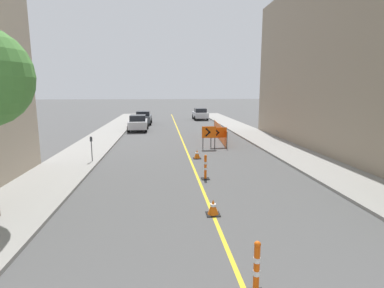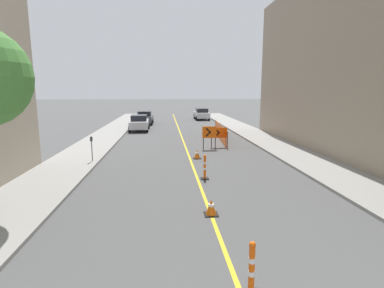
{
  "view_description": "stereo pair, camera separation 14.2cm",
  "coord_description": "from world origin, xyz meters",
  "px_view_note": "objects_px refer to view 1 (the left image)",
  "views": [
    {
      "loc": [
        -1.6,
        1.39,
        3.99
      ],
      "look_at": [
        0.07,
        18.11,
        1.0
      ],
      "focal_mm": 28.0,
      "sensor_mm": 36.0,
      "label": 1
    },
    {
      "loc": [
        -1.46,
        1.38,
        3.99
      ],
      "look_at": [
        0.07,
        18.11,
        1.0
      ],
      "focal_mm": 28.0,
      "sensor_mm": 36.0,
      "label": 2
    }
  ],
  "objects_px": {
    "traffic_cone_third": "(197,154)",
    "arrow_barricade_primary": "(209,133)",
    "parked_car_curb_far": "(200,114)",
    "traffic_cone_second": "(213,207)",
    "arrow_barricade_secondary": "(218,133)",
    "parked_car_curb_near": "(138,123)",
    "parked_car_curb_mid": "(144,118)",
    "delineator_post_rear": "(205,169)",
    "delineator_post_front": "(256,273)",
    "parking_meter_far_curb": "(91,144)"
  },
  "relations": [
    {
      "from": "traffic_cone_third",
      "to": "arrow_barricade_primary",
      "type": "height_order",
      "value": "arrow_barricade_primary"
    },
    {
      "from": "parked_car_curb_far",
      "to": "traffic_cone_second",
      "type": "bearing_deg",
      "value": -97.64
    },
    {
      "from": "traffic_cone_third",
      "to": "arrow_barricade_secondary",
      "type": "bearing_deg",
      "value": 61.15
    },
    {
      "from": "parked_car_curb_near",
      "to": "parked_car_curb_mid",
      "type": "bearing_deg",
      "value": 86.41
    },
    {
      "from": "traffic_cone_second",
      "to": "delineator_post_rear",
      "type": "distance_m",
      "value": 4.01
    },
    {
      "from": "parked_car_curb_mid",
      "to": "arrow_barricade_secondary",
      "type": "bearing_deg",
      "value": -67.7
    },
    {
      "from": "traffic_cone_third",
      "to": "arrow_barricade_primary",
      "type": "bearing_deg",
      "value": 67.81
    },
    {
      "from": "parked_car_curb_near",
      "to": "delineator_post_front",
      "type": "bearing_deg",
      "value": -82.33
    },
    {
      "from": "arrow_barricade_secondary",
      "to": "parked_car_curb_mid",
      "type": "bearing_deg",
      "value": 106.14
    },
    {
      "from": "arrow_barricade_primary",
      "to": "parked_car_curb_mid",
      "type": "distance_m",
      "value": 17.25
    },
    {
      "from": "arrow_barricade_secondary",
      "to": "parking_meter_far_curb",
      "type": "distance_m",
      "value": 8.9
    },
    {
      "from": "traffic_cone_second",
      "to": "arrow_barricade_secondary",
      "type": "xyz_separation_m",
      "value": [
        2.37,
        11.74,
        0.75
      ]
    },
    {
      "from": "traffic_cone_third",
      "to": "arrow_barricade_secondary",
      "type": "relative_size",
      "value": 0.37
    },
    {
      "from": "arrow_barricade_primary",
      "to": "parked_car_curb_near",
      "type": "relative_size",
      "value": 0.36
    },
    {
      "from": "parking_meter_far_curb",
      "to": "parked_car_curb_mid",
      "type": "bearing_deg",
      "value": 85.17
    },
    {
      "from": "traffic_cone_third",
      "to": "parked_car_curb_near",
      "type": "relative_size",
      "value": 0.12
    },
    {
      "from": "delineator_post_front",
      "to": "arrow_barricade_secondary",
      "type": "xyz_separation_m",
      "value": [
        2.19,
        15.7,
        0.5
      ]
    },
    {
      "from": "delineator_post_rear",
      "to": "parking_meter_far_curb",
      "type": "relative_size",
      "value": 0.82
    },
    {
      "from": "parked_car_curb_far",
      "to": "parking_meter_far_curb",
      "type": "height_order",
      "value": "parked_car_curb_far"
    },
    {
      "from": "delineator_post_rear",
      "to": "parked_car_curb_mid",
      "type": "height_order",
      "value": "parked_car_curb_mid"
    },
    {
      "from": "delineator_post_rear",
      "to": "parking_meter_far_curb",
      "type": "xyz_separation_m",
      "value": [
        -5.84,
        3.62,
        0.62
      ]
    },
    {
      "from": "traffic_cone_second",
      "to": "arrow_barricade_secondary",
      "type": "distance_m",
      "value": 12.0
    },
    {
      "from": "arrow_barricade_secondary",
      "to": "parked_car_curb_far",
      "type": "height_order",
      "value": "parked_car_curb_far"
    },
    {
      "from": "arrow_barricade_primary",
      "to": "parked_car_curb_far",
      "type": "bearing_deg",
      "value": 85.29
    },
    {
      "from": "arrow_barricade_primary",
      "to": "arrow_barricade_secondary",
      "type": "bearing_deg",
      "value": 42.24
    },
    {
      "from": "traffic_cone_second",
      "to": "traffic_cone_third",
      "type": "xyz_separation_m",
      "value": [
        0.44,
        8.23,
        0.01
      ]
    },
    {
      "from": "parked_car_curb_near",
      "to": "parked_car_curb_far",
      "type": "bearing_deg",
      "value": 53.55
    },
    {
      "from": "delineator_post_front",
      "to": "delineator_post_rear",
      "type": "height_order",
      "value": "delineator_post_front"
    },
    {
      "from": "arrow_barricade_primary",
      "to": "arrow_barricade_secondary",
      "type": "distance_m",
      "value": 1.05
    },
    {
      "from": "traffic_cone_third",
      "to": "arrow_barricade_secondary",
      "type": "xyz_separation_m",
      "value": [
        1.93,
        3.51,
        0.74
      ]
    },
    {
      "from": "delineator_post_front",
      "to": "traffic_cone_second",
      "type": "bearing_deg",
      "value": 92.57
    },
    {
      "from": "traffic_cone_second",
      "to": "parked_car_curb_mid",
      "type": "xyz_separation_m",
      "value": [
        -3.84,
        27.42,
        0.55
      ]
    },
    {
      "from": "traffic_cone_third",
      "to": "parked_car_curb_near",
      "type": "distance_m",
      "value": 14.0
    },
    {
      "from": "traffic_cone_third",
      "to": "arrow_barricade_primary",
      "type": "relative_size",
      "value": 0.33
    },
    {
      "from": "arrow_barricade_primary",
      "to": "parked_car_curb_far",
      "type": "xyz_separation_m",
      "value": [
        2.13,
        21.63,
        -0.32
      ]
    },
    {
      "from": "parked_car_curb_mid",
      "to": "parking_meter_far_curb",
      "type": "relative_size",
      "value": 3.1
    },
    {
      "from": "arrow_barricade_primary",
      "to": "traffic_cone_third",
      "type": "bearing_deg",
      "value": -111.28
    },
    {
      "from": "delineator_post_front",
      "to": "parked_car_curb_mid",
      "type": "distance_m",
      "value": 31.64
    },
    {
      "from": "parked_car_curb_near",
      "to": "parking_meter_far_curb",
      "type": "xyz_separation_m",
      "value": [
        -1.48,
        -13.88,
        0.31
      ]
    },
    {
      "from": "arrow_barricade_primary",
      "to": "parking_meter_far_curb",
      "type": "distance_m",
      "value": 7.89
    },
    {
      "from": "parked_car_curb_near",
      "to": "arrow_barricade_primary",
      "type": "bearing_deg",
      "value": -63.42
    },
    {
      "from": "arrow_barricade_secondary",
      "to": "parked_car_curb_far",
      "type": "distance_m",
      "value": 20.99
    },
    {
      "from": "traffic_cone_second",
      "to": "traffic_cone_third",
      "type": "relative_size",
      "value": 0.98
    },
    {
      "from": "traffic_cone_second",
      "to": "traffic_cone_third",
      "type": "bearing_deg",
      "value": 86.96
    },
    {
      "from": "delineator_post_front",
      "to": "delineator_post_rear",
      "type": "distance_m",
      "value": 7.96
    },
    {
      "from": "parked_car_curb_mid",
      "to": "parking_meter_far_curb",
      "type": "bearing_deg",
      "value": -94.14
    },
    {
      "from": "parked_car_curb_far",
      "to": "arrow_barricade_secondary",
      "type": "bearing_deg",
      "value": -94.83
    },
    {
      "from": "arrow_barricade_primary",
      "to": "parking_meter_far_curb",
      "type": "relative_size",
      "value": 1.14
    },
    {
      "from": "delineator_post_front",
      "to": "arrow_barricade_primary",
      "type": "distance_m",
      "value": 15.1
    },
    {
      "from": "parked_car_curb_far",
      "to": "arrow_barricade_primary",
      "type": "bearing_deg",
      "value": -96.77
    }
  ]
}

